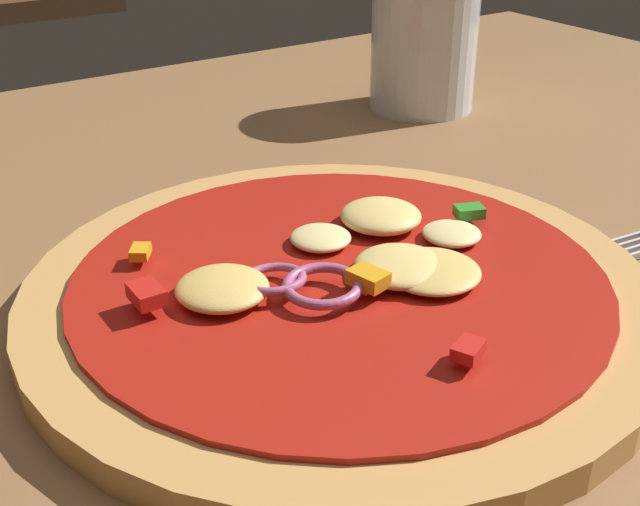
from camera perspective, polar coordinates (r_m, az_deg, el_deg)
The scene contains 3 objects.
dining_table at distance 0.42m, azimuth -1.12°, elevation -3.56°, with size 1.15×0.84×0.03m.
pizza at distance 0.39m, azimuth 1.70°, elevation -2.47°, with size 0.30×0.30×0.03m.
beer_glass at distance 0.67m, azimuth 7.23°, elevation 14.23°, with size 0.08×0.08×0.11m.
Camera 1 is at (-0.19, -0.30, 0.23)m, focal length 46.08 mm.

